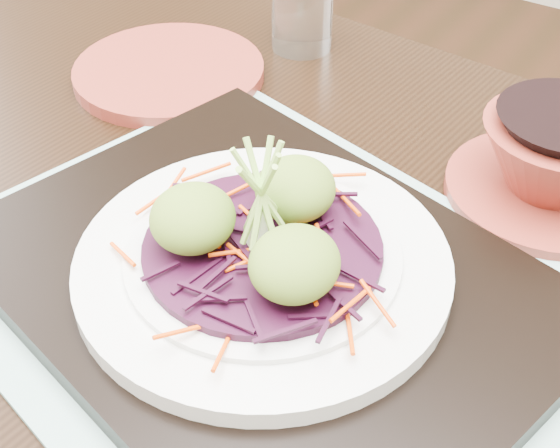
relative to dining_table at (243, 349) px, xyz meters
The scene contains 11 objects.
dining_table is the anchor object (origin of this frame).
placemat 0.10m from the dining_table, 24.92° to the right, with size 0.43×0.34×0.00m, color #83AAA2.
serving_tray 0.11m from the dining_table, 24.92° to the right, with size 0.37×0.28×0.02m, color black.
white_plate 0.12m from the dining_table, 24.92° to the right, with size 0.24×0.24×0.02m.
cabbage_bed 0.13m from the dining_table, 24.92° to the right, with size 0.15×0.15×0.01m, color black.
carrot_julienne 0.14m from the dining_table, 24.92° to the right, with size 0.19×0.19×0.01m, color #E64204, non-canonical shape.
guacamole_scoops 0.16m from the dining_table, 25.90° to the right, with size 0.13×0.12×0.04m.
scallion_garnish 0.17m from the dining_table, 24.92° to the right, with size 0.06×0.06×0.08m, color #91C24D, non-canonical shape.
terracotta_side_plate 0.28m from the dining_table, 139.82° to the left, with size 0.18×0.18×0.01m, color maroon.
water_glass 0.35m from the dining_table, 114.41° to the left, with size 0.06×0.06×0.09m, color white.
terracotta_bowl_set 0.27m from the dining_table, 51.27° to the left, with size 0.16×0.16×0.06m.
Camera 1 is at (0.14, -0.35, 1.05)m, focal length 50.00 mm.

